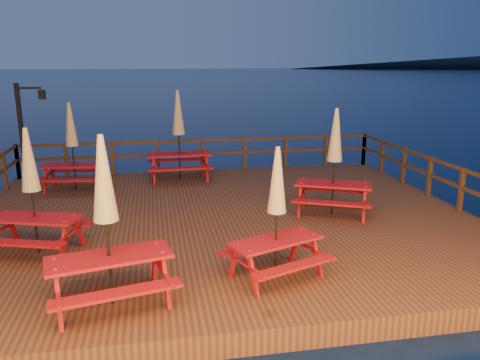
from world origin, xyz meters
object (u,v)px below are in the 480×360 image
(lamp_post, at_px, (26,123))
(picnic_table_2, at_px, (179,134))
(picnic_table_1, at_px, (334,160))
(picnic_table_0, at_px, (32,190))

(lamp_post, xyz_separation_m, picnic_table_2, (4.58, -0.70, -0.35))
(lamp_post, height_order, picnic_table_1, lamp_post)
(lamp_post, distance_m, picnic_table_0, 6.31)
(picnic_table_0, height_order, picnic_table_2, picnic_table_2)
(lamp_post, distance_m, picnic_table_1, 9.40)
(picnic_table_0, xyz_separation_m, picnic_table_2, (3.07, 5.41, 0.17))
(picnic_table_0, distance_m, picnic_table_1, 6.64)
(picnic_table_0, distance_m, picnic_table_2, 6.22)
(picnic_table_0, height_order, picnic_table_1, picnic_table_1)
(lamp_post, relative_size, picnic_table_0, 1.22)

